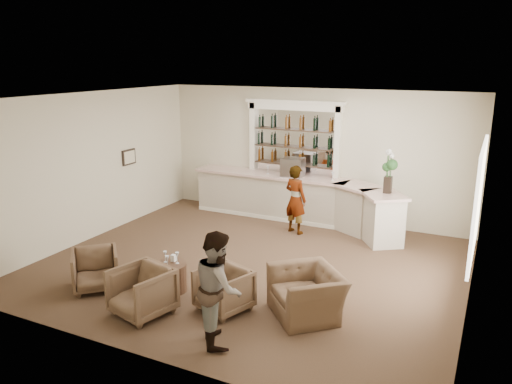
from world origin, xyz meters
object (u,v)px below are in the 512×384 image
(flower_vase, at_px, (389,168))
(espresso_machine, at_px, (293,167))
(armchair_left, at_px, (95,270))
(armchair_center, at_px, (142,291))
(sommelier, at_px, (296,199))
(armchair_far, at_px, (307,293))
(cocktail_table, at_px, (171,277))
(bar_counter, at_px, (299,200))
(armchair_right, at_px, (224,290))
(guest, at_px, (218,287))

(flower_vase, bearing_deg, espresso_machine, 167.36)
(armchair_left, xyz_separation_m, flower_vase, (4.12, 4.66, 1.33))
(armchair_center, bearing_deg, sommelier, 95.93)
(armchair_far, bearing_deg, cocktail_table, -127.46)
(espresso_machine, bearing_deg, bar_counter, -18.62)
(armchair_left, bearing_deg, sommelier, 20.21)
(armchair_center, height_order, armchair_right, armchair_center)
(armchair_left, distance_m, armchair_right, 2.47)
(cocktail_table, relative_size, sommelier, 0.35)
(cocktail_table, bearing_deg, guest, -33.08)
(sommelier, bearing_deg, armchair_right, 114.75)
(sommelier, bearing_deg, bar_counter, -54.65)
(sommelier, relative_size, espresso_machine, 3.06)
(bar_counter, height_order, armchair_left, bar_counter)
(guest, height_order, espresso_machine, guest)
(cocktail_table, distance_m, armchair_right, 1.23)
(sommelier, bearing_deg, cocktail_table, 97.27)
(armchair_right, xyz_separation_m, armchair_far, (1.26, 0.45, 0.02))
(bar_counter, relative_size, armchair_center, 6.60)
(bar_counter, height_order, flower_vase, flower_vase)
(sommelier, bearing_deg, guest, 118.36)
(bar_counter, xyz_separation_m, armchair_left, (-1.86, -5.16, -0.21))
(armchair_center, bearing_deg, armchair_far, 40.44)
(armchair_right, bearing_deg, sommelier, 114.84)
(guest, xyz_separation_m, armchair_far, (0.88, 1.27, -0.47))
(armchair_center, relative_size, flower_vase, 0.89)
(armchair_right, bearing_deg, espresso_machine, 118.81)
(armchair_far, height_order, espresso_machine, espresso_machine)
(armchair_left, bearing_deg, cocktail_table, -21.47)
(guest, relative_size, espresso_machine, 3.15)
(bar_counter, xyz_separation_m, armchair_far, (1.86, -4.40, -0.20))
(armchair_right, xyz_separation_m, espresso_machine, (-0.79, 4.90, 1.02))
(bar_counter, bearing_deg, flower_vase, -12.50)
(bar_counter, relative_size, espresso_machine, 10.75)
(espresso_machine, distance_m, flower_vase, 2.54)
(armchair_right, xyz_separation_m, flower_vase, (1.67, 4.35, 1.33))
(guest, xyz_separation_m, armchair_center, (-1.49, 0.13, -0.44))
(cocktail_table, distance_m, armchair_left, 1.35)
(armchair_far, bearing_deg, armchair_left, -121.35)
(espresso_machine, bearing_deg, armchair_far, -69.63)
(armchair_left, relative_size, espresso_machine, 1.49)
(armchair_right, relative_size, armchair_far, 0.68)
(armchair_left, xyz_separation_m, armchair_far, (3.71, 0.75, 0.01))
(armchair_center, distance_m, armchair_far, 2.63)
(armchair_far, bearing_deg, armchair_center, -107.26)
(cocktail_table, xyz_separation_m, armchair_right, (1.20, -0.22, 0.10))
(armchair_far, distance_m, espresso_machine, 5.00)
(cocktail_table, relative_size, guest, 0.34)
(armchair_left, xyz_separation_m, armchair_center, (1.34, -0.38, 0.03))
(cocktail_table, height_order, flower_vase, flower_vase)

